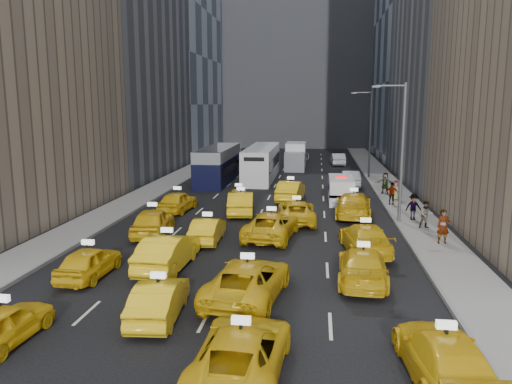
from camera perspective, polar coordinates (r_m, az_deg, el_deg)
ground at (r=22.35m, az=-3.54°, el=-10.10°), size 160.00×160.00×0.00m
sidewalk_west at (r=48.44m, az=-10.38°, el=0.86°), size 3.00×90.00×0.15m
sidewalk_east at (r=46.72m, az=15.03°, el=0.34°), size 3.00×90.00×0.15m
curb_west at (r=48.03m, az=-8.73°, el=0.84°), size 0.15×90.00×0.18m
curb_east at (r=46.53m, az=13.26°, el=0.40°), size 0.15×90.00×0.18m
building_west_far at (r=79.63m, az=-11.61°, el=19.50°), size 16.00×22.00×42.00m
building_backdrop at (r=93.51m, az=4.78°, el=17.61°), size 30.00×12.00×40.00m
streetlight_near at (r=33.16m, az=16.20°, el=4.87°), size 2.15×0.22×9.00m
streetlight_far at (r=52.95m, az=12.81°, el=6.82°), size 2.15×0.22×9.00m
taxi_0 at (r=18.56m, az=-26.92°, el=-13.34°), size 1.84×4.02×1.34m
taxi_1 at (r=18.82m, az=-11.01°, el=-11.95°), size 1.79×4.35×1.40m
taxi_2 at (r=14.89m, az=-1.69°, el=-17.80°), size 2.68×5.42×1.48m
taxi_3 at (r=15.57m, az=20.69°, el=-17.21°), size 2.40×5.17×1.46m
taxi_4 at (r=23.76m, az=-18.54°, el=-7.60°), size 1.78×4.16×1.40m
taxi_5 at (r=23.99m, az=-10.07°, el=-6.72°), size 1.96×5.11×1.66m
taxi_6 at (r=20.07m, az=-0.96°, el=-10.06°), size 3.33×5.97×1.58m
taxi_7 at (r=22.42m, az=12.10°, el=-8.23°), size 2.41×5.27×1.49m
taxi_8 at (r=30.08m, az=-11.70°, el=-3.34°), size 2.47×5.05×1.66m
taxi_9 at (r=28.33m, az=-5.55°, el=-4.31°), size 1.54×4.19×1.37m
taxi_10 at (r=28.87m, az=1.77°, el=-3.82°), size 3.22×5.81×1.54m
taxi_11 at (r=26.75m, az=12.35°, el=-5.19°), size 2.71×5.48×1.53m
taxi_12 at (r=36.34m, az=-8.95°, el=-1.06°), size 2.20×4.59×1.51m
taxi_13 at (r=35.06m, az=-1.74°, el=-1.27°), size 2.28×5.06×1.61m
taxi_14 at (r=32.78m, az=4.65°, el=-2.25°), size 2.74×5.34×1.44m
taxi_15 at (r=34.94m, az=11.07°, el=-1.44°), size 2.80×5.95×1.68m
taxi_16 at (r=38.40m, az=-1.99°, el=-0.48°), size 1.91×4.04×1.33m
taxi_17 at (r=39.98m, az=3.96°, el=0.14°), size 2.21×5.11×1.63m
nypd_van at (r=39.98m, az=9.68°, el=0.21°), size 2.42×5.07×2.10m
double_decker at (r=49.77m, az=-4.29°, el=3.11°), size 3.81×11.88×3.40m
city_bus at (r=51.60m, az=0.66°, el=3.34°), size 2.98×12.92×3.32m
box_truck at (r=59.68m, az=4.55°, el=4.09°), size 2.38×6.74×3.07m
misc_car_0 at (r=47.74m, az=10.72°, el=1.54°), size 1.70×4.62×1.51m
misc_car_1 at (r=60.72m, az=-2.86°, el=3.56°), size 3.44×6.20×1.64m
misc_car_2 at (r=67.95m, az=5.12°, el=4.13°), size 2.34×5.00×1.41m
misc_car_3 at (r=66.79m, az=1.05°, el=4.08°), size 2.09×4.38×1.45m
misc_car_4 at (r=64.07m, az=9.34°, el=3.73°), size 1.82×4.66×1.51m
pedestrian_0 at (r=29.06m, az=20.61°, el=-3.72°), size 0.72×0.51×1.89m
pedestrian_1 at (r=32.27m, az=18.86°, el=-2.46°), size 0.88×0.56×1.70m
pedestrian_2 at (r=34.26m, az=17.56°, el=-1.64°), size 1.20×0.69×1.74m
pedestrian_3 at (r=39.13m, az=15.23°, el=-0.16°), size 1.03×0.58×1.67m
pedestrian_4 at (r=40.97m, az=15.68°, el=0.19°), size 0.82×0.53×1.57m
pedestrian_5 at (r=43.63m, az=14.53°, el=0.98°), size 1.71×1.11×1.79m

